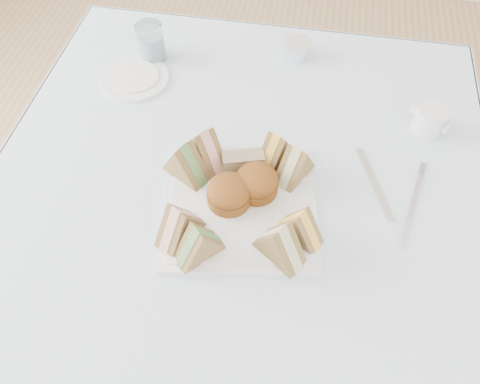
% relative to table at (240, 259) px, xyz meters
% --- Properties ---
extents(floor, '(4.00, 4.00, 0.00)m').
position_rel_table_xyz_m(floor, '(0.00, 0.00, -0.37)').
color(floor, '#9E7751').
rests_on(floor, ground).
extents(table, '(0.90, 0.90, 0.74)m').
position_rel_table_xyz_m(table, '(0.00, 0.00, 0.00)').
color(table, brown).
rests_on(table, floor).
extents(tablecloth, '(1.02, 1.02, 0.01)m').
position_rel_table_xyz_m(tablecloth, '(0.00, 0.00, 0.37)').
color(tablecloth, white).
rests_on(tablecloth, table).
extents(serving_plate, '(0.34, 0.34, 0.01)m').
position_rel_table_xyz_m(serving_plate, '(0.02, -0.08, 0.38)').
color(serving_plate, white).
rests_on(serving_plate, tablecloth).
extents(sandwich_fl_a, '(0.09, 0.11, 0.09)m').
position_rel_table_xyz_m(sandwich_fl_a, '(-0.08, -0.17, 0.43)').
color(sandwich_fl_a, brown).
rests_on(sandwich_fl_a, serving_plate).
extents(sandwich_fl_b, '(0.09, 0.09, 0.08)m').
position_rel_table_xyz_m(sandwich_fl_b, '(-0.04, -0.20, 0.43)').
color(sandwich_fl_b, brown).
rests_on(sandwich_fl_b, serving_plate).
extents(sandwich_fr_a, '(0.10, 0.08, 0.08)m').
position_rel_table_xyz_m(sandwich_fr_a, '(0.13, -0.13, 0.43)').
color(sandwich_fr_a, brown).
rests_on(sandwich_fr_a, serving_plate).
extents(sandwich_fr_b, '(0.11, 0.09, 0.09)m').
position_rel_table_xyz_m(sandwich_fr_b, '(0.10, -0.17, 0.43)').
color(sandwich_fr_b, brown).
rests_on(sandwich_fr_b, serving_plate).
extents(sandwich_bl_a, '(0.11, 0.09, 0.09)m').
position_rel_table_xyz_m(sandwich_bl_a, '(-0.10, -0.03, 0.43)').
color(sandwich_bl_a, brown).
rests_on(sandwich_bl_a, serving_plate).
extents(sandwich_bl_b, '(0.10, 0.10, 0.09)m').
position_rel_table_xyz_m(sandwich_bl_b, '(-0.07, 0.01, 0.43)').
color(sandwich_bl_b, brown).
rests_on(sandwich_bl_b, serving_plate).
extents(sandwich_br_a, '(0.08, 0.10, 0.08)m').
position_rel_table_xyz_m(sandwich_br_a, '(0.11, 0.01, 0.43)').
color(sandwich_br_a, brown).
rests_on(sandwich_br_a, serving_plate).
extents(sandwich_br_b, '(0.08, 0.10, 0.08)m').
position_rel_table_xyz_m(sandwich_br_b, '(0.07, 0.04, 0.43)').
color(sandwich_br_b, brown).
rests_on(sandwich_br_b, serving_plate).
extents(scone_left, '(0.09, 0.09, 0.06)m').
position_rel_table_xyz_m(scone_left, '(-0.01, -0.08, 0.42)').
color(scone_left, brown).
rests_on(scone_left, serving_plate).
extents(scone_right, '(0.11, 0.11, 0.06)m').
position_rel_table_xyz_m(scone_right, '(0.04, -0.04, 0.42)').
color(scone_right, brown).
rests_on(scone_right, serving_plate).
extents(pastry_slice, '(0.09, 0.06, 0.04)m').
position_rel_table_xyz_m(pastry_slice, '(0.01, 0.01, 0.41)').
color(pastry_slice, '#BAAF88').
rests_on(pastry_slice, serving_plate).
extents(side_plate, '(0.17, 0.17, 0.01)m').
position_rel_table_xyz_m(side_plate, '(-0.30, 0.24, 0.38)').
color(side_plate, white).
rests_on(side_plate, tablecloth).
extents(water_glass, '(0.08, 0.08, 0.09)m').
position_rel_table_xyz_m(water_glass, '(-0.27, 0.32, 0.42)').
color(water_glass, white).
rests_on(water_glass, tablecloth).
extents(tea_strainer, '(0.07, 0.07, 0.04)m').
position_rel_table_xyz_m(tea_strainer, '(0.07, 0.39, 0.40)').
color(tea_strainer, silver).
rests_on(tea_strainer, tablecloth).
extents(knife, '(0.08, 0.18, 0.00)m').
position_rel_table_xyz_m(knife, '(0.27, 0.02, 0.38)').
color(knife, silver).
rests_on(knife, tablecloth).
extents(fork, '(0.05, 0.18, 0.00)m').
position_rel_table_xyz_m(fork, '(0.34, -0.03, 0.38)').
color(fork, silver).
rests_on(fork, tablecloth).
extents(creamer_jug, '(0.09, 0.09, 0.06)m').
position_rel_table_xyz_m(creamer_jug, '(0.38, 0.19, 0.40)').
color(creamer_jug, white).
rests_on(creamer_jug, tablecloth).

